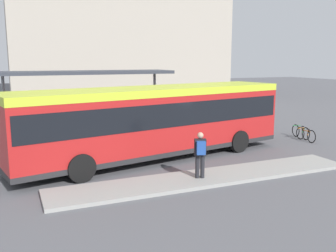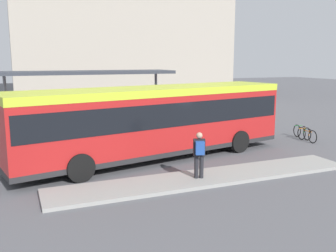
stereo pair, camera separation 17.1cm
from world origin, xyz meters
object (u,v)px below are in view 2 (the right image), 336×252
Objects in this scene: bicycle_orange at (307,135)px; bicycle_green at (302,132)px; city_bus at (155,117)px; pedestrian_waiting at (199,152)px; potted_planter_near_shelter at (43,130)px.

bicycle_green is at bearing -16.41° from bicycle_orange.
city_bus reaches higher than pedestrian_waiting.
city_bus reaches higher than bicycle_green.
bicycle_green is at bearing -43.20° from pedestrian_waiting.
city_bus is 7.73× the size of pedestrian_waiting.
potted_planter_near_shelter reaches higher than bicycle_orange.
city_bus reaches higher than potted_planter_near_shelter.
bicycle_orange is (8.50, 0.18, -1.45)m from city_bus.
bicycle_orange is at bearing -10.08° from city_bus.
bicycle_green reaches higher than bicycle_orange.
bicycle_orange is 13.58m from potted_planter_near_shelter.
city_bus is 9.98× the size of potted_planter_near_shelter.
potted_planter_near_shelter is (-4.19, 5.00, -1.14)m from city_bus.
bicycle_green is at bearing -17.76° from potted_planter_near_shelter.
city_bus is 6.62m from potted_planter_near_shelter.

